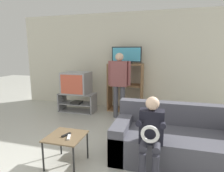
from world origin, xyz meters
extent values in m
cube|color=silver|center=(0.00, 3.60, 1.30)|extent=(6.40, 0.06, 2.60)
cube|color=#939399|center=(-1.20, 2.88, 0.01)|extent=(0.95, 0.44, 0.02)
cube|color=#939399|center=(-1.20, 2.88, 0.22)|extent=(0.92, 0.44, 0.02)
cube|color=#939399|center=(-1.20, 2.88, 0.48)|extent=(0.95, 0.44, 0.02)
cube|color=#939399|center=(-1.66, 2.88, 0.24)|extent=(0.03, 0.44, 0.49)
cube|color=#939399|center=(-0.75, 2.88, 0.24)|extent=(0.03, 0.44, 0.49)
cube|color=black|center=(-1.20, 2.82, 0.25)|extent=(0.24, 0.28, 0.05)
cube|color=#9E9EA3|center=(-1.21, 2.88, 0.77)|extent=(0.67, 0.56, 0.56)
cube|color=#D8593F|center=(-1.21, 2.59, 0.77)|extent=(0.59, 0.01, 0.48)
cube|color=#8E6642|center=(-0.44, 3.30, 0.63)|extent=(0.03, 0.46, 1.26)
cube|color=#8E6642|center=(0.43, 3.30, 0.63)|extent=(0.03, 0.46, 1.26)
cube|color=#8E6642|center=(0.00, 3.30, 0.02)|extent=(0.84, 0.46, 0.03)
cube|color=#8E6642|center=(0.00, 3.30, 0.69)|extent=(0.84, 0.46, 0.03)
cube|color=#8E6642|center=(0.00, 3.30, 1.24)|extent=(0.84, 0.46, 0.03)
cube|color=#9E7A4C|center=(-0.16, 3.24, 0.82)|extent=(0.18, 0.04, 0.22)
cube|color=black|center=(0.02, 3.29, 1.28)|extent=(0.27, 0.20, 0.04)
cube|color=black|center=(0.02, 3.29, 1.49)|extent=(0.77, 0.04, 0.39)
cube|color=#4CB7E0|center=(0.02, 3.27, 1.49)|extent=(0.72, 0.01, 0.34)
cube|color=brown|center=(-0.29, 0.63, 0.42)|extent=(0.49, 0.49, 0.02)
cylinder|color=black|center=(-0.51, 0.41, 0.21)|extent=(0.02, 0.02, 0.41)
cylinder|color=black|center=(-0.07, 0.41, 0.21)|extent=(0.02, 0.02, 0.41)
cylinder|color=black|center=(-0.51, 0.85, 0.21)|extent=(0.02, 0.02, 0.41)
cylinder|color=black|center=(-0.07, 0.85, 0.21)|extent=(0.02, 0.02, 0.41)
cube|color=black|center=(-0.29, 0.63, 0.44)|extent=(0.09, 0.15, 0.02)
cube|color=silver|center=(-0.22, 0.58, 0.44)|extent=(0.09, 0.15, 0.02)
cube|color=#4C4C56|center=(1.19, 1.18, 0.21)|extent=(1.83, 0.92, 0.42)
cube|color=#4C4C56|center=(1.19, 1.54, 0.59)|extent=(1.83, 0.20, 0.35)
cube|color=#4C4C56|center=(0.38, 1.18, 0.27)|extent=(0.22, 0.92, 0.54)
cylinder|color=#4C4C56|center=(-0.11, 2.68, 0.39)|extent=(0.11, 0.11, 0.77)
cylinder|color=#4C4C56|center=(0.06, 2.68, 0.39)|extent=(0.11, 0.11, 0.77)
cube|color=#8C4C4C|center=(-0.03, 2.68, 1.06)|extent=(0.38, 0.20, 0.58)
cylinder|color=#8C4C4C|center=(-0.25, 2.68, 1.08)|extent=(0.08, 0.08, 0.55)
cylinder|color=#8C4C4C|center=(0.20, 2.68, 1.08)|extent=(0.08, 0.08, 0.55)
sphere|color=beige|center=(-0.03, 2.68, 1.45)|extent=(0.19, 0.19, 0.19)
cylinder|color=#2D2D38|center=(0.77, 0.48, 0.21)|extent=(0.08, 0.08, 0.42)
cylinder|color=#2D2D38|center=(0.92, 0.48, 0.21)|extent=(0.08, 0.08, 0.42)
cylinder|color=#2D2D38|center=(0.77, 0.63, 0.46)|extent=(0.09, 0.30, 0.09)
cylinder|color=#2D2D38|center=(0.92, 0.63, 0.46)|extent=(0.09, 0.30, 0.09)
cube|color=black|center=(0.84, 0.78, 0.63)|extent=(0.30, 0.17, 0.43)
cylinder|color=black|center=(0.71, 0.65, 0.72)|extent=(0.06, 0.31, 0.14)
cylinder|color=black|center=(0.98, 0.65, 0.72)|extent=(0.06, 0.31, 0.14)
sphere|color=beige|center=(0.84, 0.78, 0.93)|extent=(0.17, 0.17, 0.17)
torus|color=silver|center=(0.84, 0.49, 0.65)|extent=(0.21, 0.04, 0.21)
camera|label=1|loc=(0.95, -1.51, 1.56)|focal=30.00mm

